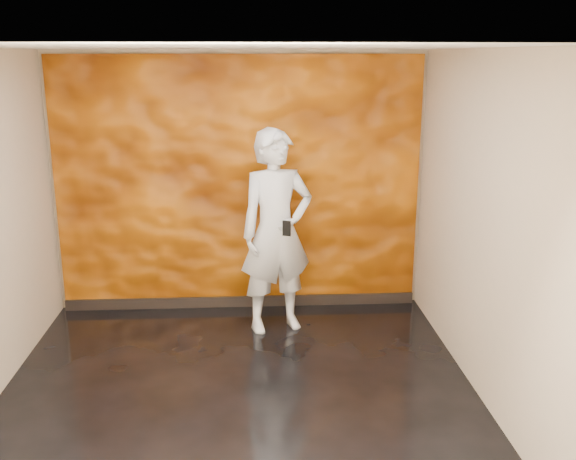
# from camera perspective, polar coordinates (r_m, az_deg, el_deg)

# --- Properties ---
(room) EXTENTS (4.02, 4.02, 2.81)m
(room) POSITION_cam_1_polar(r_m,az_deg,el_deg) (5.04, -4.69, -0.24)
(room) COLOR black
(room) RESTS_ON ground
(feature_wall) EXTENTS (3.90, 0.06, 2.75)m
(feature_wall) POSITION_cam_1_polar(r_m,az_deg,el_deg) (6.95, -4.37, 3.95)
(feature_wall) COLOR #CF6A09
(feature_wall) RESTS_ON ground
(baseboard) EXTENTS (3.90, 0.04, 0.12)m
(baseboard) POSITION_cam_1_polar(r_m,az_deg,el_deg) (7.29, -4.16, -6.34)
(baseboard) COLOR black
(baseboard) RESTS_ON ground
(man) EXTENTS (0.87, 0.70, 2.07)m
(man) POSITION_cam_1_polar(r_m,az_deg,el_deg) (6.42, -1.03, -0.16)
(man) COLOR #9FA4AF
(man) RESTS_ON ground
(phone) EXTENTS (0.08, 0.05, 0.15)m
(phone) POSITION_cam_1_polar(r_m,az_deg,el_deg) (6.14, -0.12, 0.15)
(phone) COLOR black
(phone) RESTS_ON man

